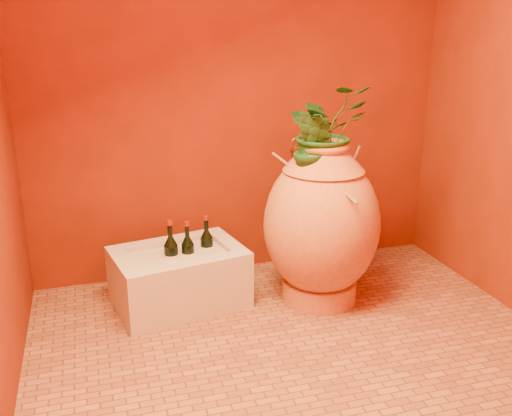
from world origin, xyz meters
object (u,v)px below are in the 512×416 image
object	(u,v)px
wine_bottle_b	(188,255)
wine_bottle_c	(171,257)
wall_tap	(297,151)
amphora	(321,224)
stone_basin	(179,278)
wine_bottle_a	(207,248)

from	to	relation	value
wine_bottle_b	wine_bottle_c	bearing A→B (deg)	-166.28
wine_bottle_c	wall_tap	distance (m)	1.00
amphora	wine_bottle_c	distance (m)	0.83
amphora	wine_bottle_b	bearing A→B (deg)	166.23
stone_basin	wine_bottle_b	bearing A→B (deg)	3.78
wine_bottle_c	wine_bottle_a	bearing A→B (deg)	21.70
wine_bottle_a	wine_bottle_c	world-z (taller)	wine_bottle_c
amphora	wine_bottle_b	size ratio (longest dim) A/B	3.04
stone_basin	wine_bottle_c	size ratio (longest dim) A/B	2.37
stone_basin	wall_tap	bearing A→B (deg)	21.14
wine_bottle_a	stone_basin	bearing A→B (deg)	-159.35
wine_bottle_b	wall_tap	world-z (taller)	wall_tap
wine_bottle_a	wine_bottle_b	world-z (taller)	wine_bottle_a
wall_tap	amphora	bearing A→B (deg)	-93.56
wine_bottle_c	wine_bottle_b	bearing A→B (deg)	13.72
stone_basin	wall_tap	xyz separation A→B (m)	(0.79, 0.30, 0.59)
wine_bottle_a	wine_bottle_c	bearing A→B (deg)	-158.30
amphora	wine_bottle_a	world-z (taller)	amphora
wine_bottle_c	wall_tap	size ratio (longest dim) A/B	1.83
wine_bottle_a	wall_tap	bearing A→B (deg)	21.27
stone_basin	wine_bottle_c	bearing A→B (deg)	-153.89
amphora	stone_basin	size ratio (longest dim) A/B	1.19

